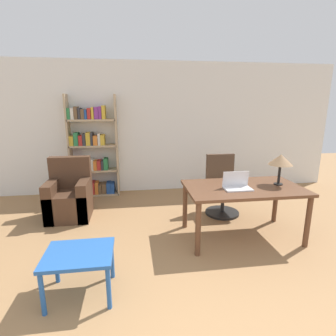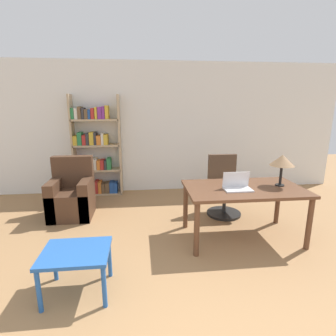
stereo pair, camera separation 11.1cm
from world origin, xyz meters
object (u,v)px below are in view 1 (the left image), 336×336
at_px(armchair, 70,198).
at_px(bookshelf, 92,153).
at_px(table_lamp, 281,160).
at_px(office_chair, 222,189).
at_px(laptop, 237,185).
at_px(desk, 243,193).
at_px(side_table_blue, 79,259).

relative_size(armchair, bookshelf, 0.48).
distance_m(table_lamp, office_chair, 1.19).
distance_m(laptop, office_chair, 1.02).
relative_size(desk, armchair, 1.61).
distance_m(desk, armchair, 2.78).
relative_size(desk, office_chair, 1.57).
xyz_separation_m(desk, office_chair, (0.01, 0.87, -0.22)).
bearing_deg(side_table_blue, bookshelf, 95.05).
xyz_separation_m(table_lamp, bookshelf, (-2.84, 2.09, -0.21)).
bearing_deg(table_lamp, bookshelf, 143.63).
distance_m(office_chair, armchair, 2.57).
distance_m(armchair, bookshelf, 1.23).
xyz_separation_m(office_chair, bookshelf, (-2.32, 1.25, 0.45)).
relative_size(laptop, bookshelf, 0.18).
bearing_deg(office_chair, bookshelf, 151.77).
bearing_deg(office_chair, table_lamp, -58.51).
relative_size(table_lamp, office_chair, 0.43).
xyz_separation_m(office_chair, side_table_blue, (-2.05, -1.78, -0.03)).
height_order(table_lamp, bookshelf, bookshelf).
height_order(table_lamp, armchair, table_lamp).
bearing_deg(armchair, bookshelf, 77.27).
relative_size(desk, table_lamp, 3.68).
distance_m(table_lamp, bookshelf, 3.53).
height_order(laptop, table_lamp, table_lamp).
bearing_deg(side_table_blue, table_lamp, 20.04).
distance_m(side_table_blue, bookshelf, 3.08).
relative_size(office_chair, side_table_blue, 1.57).
distance_m(table_lamp, armchair, 3.33).
height_order(office_chair, bookshelf, bookshelf).
distance_m(desk, office_chair, 0.90).
bearing_deg(office_chair, side_table_blue, -139.05).
bearing_deg(bookshelf, office_chair, -28.23).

